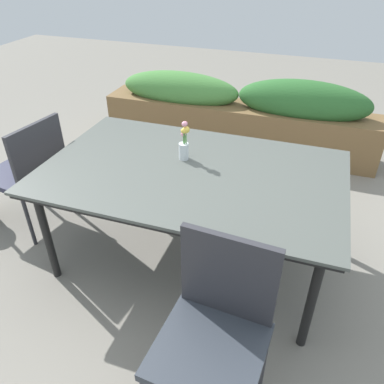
{
  "coord_description": "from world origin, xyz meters",
  "views": [
    {
      "loc": [
        0.59,
        -1.83,
        1.91
      ],
      "look_at": [
        -0.06,
        0.07,
        0.56
      ],
      "focal_mm": 35.6,
      "sensor_mm": 36.0,
      "label": 1
    }
  ],
  "objects_px": {
    "chair_end_left": "(29,168)",
    "planter_box": "(239,115)",
    "chair_near_right": "(216,327)",
    "flower_vase": "(184,144)",
    "dining_table": "(192,177)"
  },
  "relations": [
    {
      "from": "flower_vase",
      "to": "chair_near_right",
      "type": "bearing_deg",
      "value": -63.62
    },
    {
      "from": "chair_near_right",
      "to": "planter_box",
      "type": "height_order",
      "value": "chair_near_right"
    },
    {
      "from": "dining_table",
      "to": "chair_end_left",
      "type": "relative_size",
      "value": 2.1
    },
    {
      "from": "chair_near_right",
      "to": "flower_vase",
      "type": "distance_m",
      "value": 1.19
    },
    {
      "from": "dining_table",
      "to": "flower_vase",
      "type": "xyz_separation_m",
      "value": [
        -0.09,
        0.12,
        0.16
      ]
    },
    {
      "from": "dining_table",
      "to": "chair_near_right",
      "type": "relative_size",
      "value": 1.96
    },
    {
      "from": "chair_end_left",
      "to": "chair_near_right",
      "type": "bearing_deg",
      "value": -109.69
    },
    {
      "from": "planter_box",
      "to": "dining_table",
      "type": "bearing_deg",
      "value": -86.94
    },
    {
      "from": "chair_end_left",
      "to": "flower_vase",
      "type": "relative_size",
      "value": 3.39
    },
    {
      "from": "planter_box",
      "to": "chair_end_left",
      "type": "bearing_deg",
      "value": -122.97
    },
    {
      "from": "dining_table",
      "to": "planter_box",
      "type": "height_order",
      "value": "planter_box"
    },
    {
      "from": "chair_end_left",
      "to": "flower_vase",
      "type": "height_order",
      "value": "flower_vase"
    },
    {
      "from": "dining_table",
      "to": "planter_box",
      "type": "relative_size",
      "value": 0.65
    },
    {
      "from": "chair_end_left",
      "to": "flower_vase",
      "type": "xyz_separation_m",
      "value": [
        1.17,
        0.13,
        0.33
      ]
    },
    {
      "from": "chair_end_left",
      "to": "planter_box",
      "type": "height_order",
      "value": "chair_end_left"
    }
  ]
}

